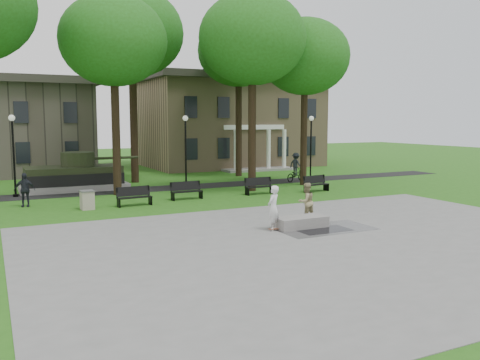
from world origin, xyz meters
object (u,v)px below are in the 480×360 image
object	(u,v)px
friend_watching	(306,202)
trash_bin	(87,200)
park_bench_0	(134,196)
cyclist	(296,170)
skateboarder	(273,208)
concrete_block	(300,222)

from	to	relation	value
friend_watching	trash_bin	world-z (taller)	friend_watching
park_bench_0	trash_bin	world-z (taller)	park_bench_0
cyclist	trash_bin	size ratio (longest dim) A/B	2.17
friend_watching	cyclist	xyz separation A→B (m)	(7.38, 12.43, -0.01)
cyclist	skateboarder	bearing A→B (deg)	125.55
friend_watching	trash_bin	size ratio (longest dim) A/B	1.75
concrete_block	friend_watching	xyz separation A→B (m)	(1.03, 1.13, 0.61)
concrete_block	trash_bin	size ratio (longest dim) A/B	2.29
cyclist	trash_bin	distance (m)	16.41
skateboarder	cyclist	distance (m)	16.59
friend_watching	cyclist	bearing A→B (deg)	-126.72
friend_watching	trash_bin	xyz separation A→B (m)	(-8.17, 7.24, -0.37)
skateboarder	park_bench_0	size ratio (longest dim) A/B	0.99
friend_watching	skateboarder	bearing A→B (deg)	18.66
skateboarder	trash_bin	world-z (taller)	skateboarder
friend_watching	concrete_block	bearing A→B (deg)	41.72
concrete_block	skateboarder	world-z (taller)	skateboarder
friend_watching	cyclist	distance (m)	14.46
concrete_block	trash_bin	xyz separation A→B (m)	(-7.15, 8.37, 0.24)
friend_watching	park_bench_0	world-z (taller)	friend_watching
cyclist	trash_bin	xyz separation A→B (m)	(-15.56, -5.19, -0.37)
concrete_block	skateboarder	distance (m)	1.43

